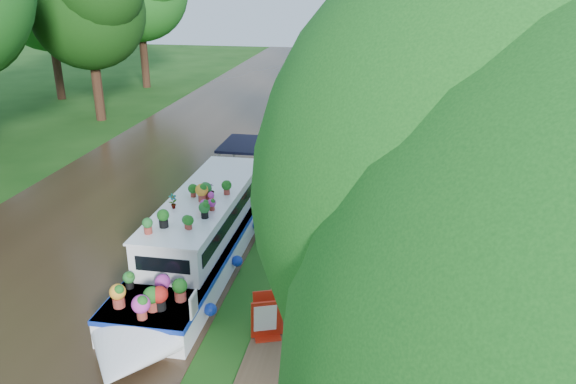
{
  "coord_description": "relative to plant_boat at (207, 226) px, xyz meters",
  "views": [
    {
      "loc": [
        2.88,
        -15.61,
        7.98
      ],
      "look_at": [
        -0.14,
        1.23,
        1.3
      ],
      "focal_mm": 35.0,
      "sensor_mm": 36.0,
      "label": 1
    }
  ],
  "objects": [
    {
      "name": "sandwich_board",
      "position": [
        2.7,
        -4.0,
        -0.33
      ],
      "size": [
        0.74,
        0.75,
        1.09
      ],
      "rotation": [
        0.0,
        0.0,
        0.35
      ],
      "color": "#AF1E0C",
      "rests_on": "towpath"
    },
    {
      "name": "verge_plant",
      "position": [
        2.13,
        4.51,
        -0.65
      ],
      "size": [
        0.4,
        0.36,
        0.4
      ],
      "primitive_type": "imported",
      "rotation": [
        0.0,
        0.0,
        -0.16
      ],
      "color": "#1E6627",
      "rests_on": "ground"
    },
    {
      "name": "plant_boat",
      "position": [
        0.0,
        0.0,
        0.0
      ],
      "size": [
        2.29,
        13.52,
        2.3
      ],
      "color": "white",
      "rests_on": "canal_water"
    },
    {
      "name": "pedestrian_dark",
      "position": [
        4.15,
        19.66,
        -0.06
      ],
      "size": [
        0.82,
        0.68,
        1.52
      ],
      "primitive_type": "imported",
      "rotation": [
        0.0,
        0.0,
        0.15
      ],
      "color": "black",
      "rests_on": "towpath"
    },
    {
      "name": "ground",
      "position": [
        2.25,
        0.84,
        -0.85
      ],
      "size": [
        100.0,
        100.0,
        0.0
      ],
      "primitive_type": "plane",
      "color": "#154110",
      "rests_on": "ground"
    },
    {
      "name": "tree_far_c",
      "position": [
        -11.27,
        14.92,
        5.67
      ],
      "size": [
        7.13,
        6.82,
        9.59
      ],
      "color": "black",
      "rests_on": "ground"
    },
    {
      "name": "canal_water",
      "position": [
        -3.75,
        0.84,
        -0.84
      ],
      "size": [
        10.0,
        100.0,
        0.02
      ],
      "primitive_type": "cube",
      "color": "black",
      "rests_on": "ground"
    },
    {
      "name": "tree_near_overhang",
      "position": [
        6.04,
        3.9,
        5.75
      ],
      "size": [
        5.52,
        5.28,
        8.99
      ],
      "color": "black",
      "rests_on": "ground"
    },
    {
      "name": "towpath",
      "position": [
        3.45,
        0.84,
        -0.84
      ],
      "size": [
        2.2,
        100.0,
        0.03
      ],
      "primitive_type": "cube",
      "color": "#473421",
      "rests_on": "ground"
    },
    {
      "name": "second_boat",
      "position": [
        -0.39,
        21.83,
        -0.36
      ],
      "size": [
        2.39,
        6.38,
        1.2
      ],
      "rotation": [
        0.0,
        0.0,
        -0.12
      ],
      "color": "black",
      "rests_on": "canal_water"
    },
    {
      "name": "pedestrian_pink",
      "position": [
        3.05,
        19.61,
        -0.03
      ],
      "size": [
        0.61,
        0.44,
        1.58
      ],
      "primitive_type": "imported",
      "rotation": [
        0.0,
        0.0,
        -0.11
      ],
      "color": "pink",
      "rests_on": "towpath"
    },
    {
      "name": "tree_near_mid",
      "position": [
        6.73,
        15.92,
        5.58
      ],
      "size": [
        6.9,
        6.6,
        9.4
      ],
      "color": "black",
      "rests_on": "ground"
    }
  ]
}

